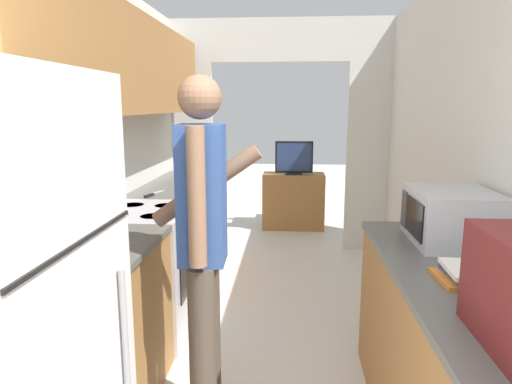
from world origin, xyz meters
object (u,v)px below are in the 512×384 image
Objects in this scene: television at (294,158)px; tv_cabinet at (293,201)px; book_stack at (470,275)px; knife at (151,194)px; person at (203,247)px; range_oven at (145,271)px; microwave at (452,217)px.

tv_cabinet is at bearing 90.00° from television.
knife is at bearing 137.58° from book_stack.
knife is at bearing -115.88° from television.
person is at bearing -96.65° from tv_cabinet.
tv_cabinet is at bearing 82.04° from knife.
person is at bearing 168.66° from book_stack.
range_oven is 2.03m from microwave.
tv_cabinet is (0.45, 3.85, -0.58)m from person.
television reaches higher than tv_cabinet.
book_stack reaches higher than tv_cabinet.
microwave is at bearing -12.48° from knife.
book_stack is (1.74, -1.16, 0.47)m from range_oven.
television is (0.45, 3.81, -0.01)m from person.
person is 5.32× the size of knife.
television is 2.62m from knife.
range_oven is at bearing 146.34° from book_stack.
tv_cabinet is (-0.69, 4.08, -0.56)m from book_stack.
television is (-0.79, 3.48, -0.10)m from microwave.
range_oven is at bearing 30.83° from person.
book_stack is at bearing -100.89° from microwave.
television is at bearing 69.87° from range_oven.
person is (0.61, -0.93, 0.48)m from range_oven.
range_oven is at bearing -109.86° from tv_cabinet.
book_stack is 4.09m from television.
range_oven is 2.08× the size of microwave.
person reaches higher than tv_cabinet.
range_oven is 0.69m from knife.
range_oven is 1.29× the size of tv_cabinet.
tv_cabinet is 1.65× the size of television.
book_stack is 0.32× the size of tv_cabinet.
television is at bearing -90.00° from tv_cabinet.
range_oven is 3.10m from television.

